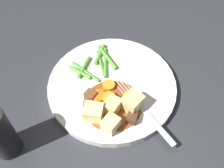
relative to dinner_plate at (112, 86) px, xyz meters
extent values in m
plane|color=#2D2D33|center=(0.00, 0.00, -0.01)|extent=(3.00, 3.00, 0.00)
cylinder|color=white|center=(0.00, 0.00, 0.00)|extent=(0.26, 0.26, 0.02)
cylinder|color=brown|center=(0.05, -0.01, 0.01)|extent=(0.11, 0.11, 0.00)
cylinder|color=orange|center=(0.04, -0.02, 0.02)|extent=(0.03, 0.03, 0.01)
cylinder|color=orange|center=(0.05, 0.03, 0.01)|extent=(0.04, 0.04, 0.01)
cylinder|color=orange|center=(0.05, -0.05, 0.01)|extent=(0.03, 0.03, 0.01)
cylinder|color=orange|center=(0.01, -0.01, 0.01)|extent=(0.03, 0.03, 0.01)
cylinder|color=orange|center=(0.03, -0.03, 0.02)|extent=(0.04, 0.04, 0.01)
cube|color=#EAD68C|center=(0.09, -0.03, 0.02)|extent=(0.04, 0.04, 0.03)
cube|color=#E5CC7A|center=(0.06, -0.01, 0.02)|extent=(0.04, 0.04, 0.03)
cube|color=#EAD68C|center=(0.07, -0.05, 0.02)|extent=(0.04, 0.04, 0.03)
cube|color=#E5CC7A|center=(0.06, 0.02, 0.03)|extent=(0.05, 0.05, 0.03)
cube|color=brown|center=(0.02, -0.05, 0.02)|extent=(0.03, 0.03, 0.02)
cube|color=#4C2B19|center=(0.09, 0.01, 0.02)|extent=(0.03, 0.03, 0.02)
cylinder|color=#599E38|center=(-0.05, -0.05, 0.01)|extent=(0.05, 0.04, 0.01)
cylinder|color=#599E38|center=(-0.07, 0.01, 0.01)|extent=(0.07, 0.03, 0.01)
cylinder|color=#599E38|center=(-0.08, -0.01, 0.01)|extent=(0.05, 0.04, 0.01)
cylinder|color=#599E38|center=(-0.04, -0.05, 0.01)|extent=(0.07, 0.05, 0.01)
cylinder|color=#599E38|center=(-0.04, -0.06, 0.01)|extent=(0.05, 0.04, 0.01)
cylinder|color=#599E38|center=(-0.06, -0.01, 0.01)|extent=(0.07, 0.01, 0.01)
cylinder|color=#599E38|center=(-0.06, 0.00, 0.01)|extent=(0.08, 0.03, 0.01)
cube|color=silver|center=(0.10, 0.05, 0.01)|extent=(0.11, 0.05, 0.00)
cube|color=silver|center=(0.04, 0.03, 0.01)|extent=(0.02, 0.03, 0.00)
cylinder|color=silver|center=(0.01, 0.03, 0.01)|extent=(0.04, 0.02, 0.00)
cylinder|color=silver|center=(0.01, 0.02, 0.01)|extent=(0.04, 0.02, 0.00)
cylinder|color=silver|center=(0.01, 0.02, 0.01)|extent=(0.04, 0.02, 0.00)
cylinder|color=silver|center=(0.02, 0.01, 0.01)|extent=(0.04, 0.02, 0.00)
camera|label=1|loc=(0.32, -0.08, 0.46)|focal=43.58mm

